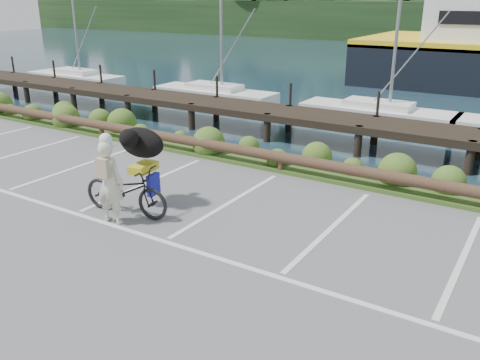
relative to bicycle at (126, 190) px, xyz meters
name	(u,v)px	position (x,y,z in m)	size (l,w,h in m)	color
ground	(177,234)	(1.61, -0.24, -0.57)	(72.00, 72.00, 0.00)	#575759
vegetation_strip	(292,164)	(1.61, 5.06, -0.52)	(34.00, 1.60, 0.10)	#3D5B21
log_rail	(281,173)	(1.61, 4.36, -0.57)	(32.00, 0.30, 0.60)	#443021
bicycle	(126,190)	(0.00, 0.00, 0.00)	(0.76, 2.17, 1.14)	black
cyclist	(110,182)	(0.06, -0.50, 0.35)	(0.67, 0.44, 1.84)	beige
dog	(142,143)	(-0.08, 0.69, 0.92)	(1.21, 0.59, 0.70)	black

